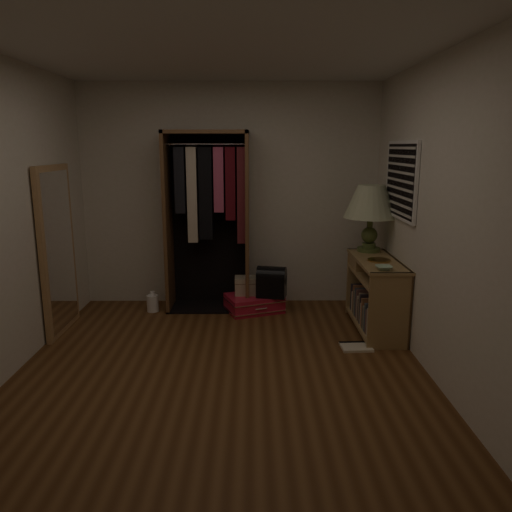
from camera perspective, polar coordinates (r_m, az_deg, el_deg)
name	(u,v)px	position (r m, az deg, el deg)	size (l,w,h in m)	color
ground	(222,372)	(4.37, -3.95, -13.05)	(4.00, 4.00, 0.00)	#583419
room_walls	(229,195)	(4.00, -3.15, 7.00)	(3.52, 4.02, 2.60)	beige
console_bookshelf	(374,292)	(5.35, 13.37, -4.01)	(0.42, 1.12, 0.75)	#9D7B4C
open_wardrobe	(210,206)	(5.77, -5.26, 5.70)	(0.95, 0.50, 2.05)	brown
floor_mirror	(58,250)	(5.41, -21.72, 0.60)	(0.06, 0.80, 1.70)	tan
pink_suitcase	(254,303)	(5.82, -0.23, -5.40)	(0.75, 0.64, 0.19)	red
train_case	(248,285)	(5.80, -0.95, -3.38)	(0.31, 0.22, 0.22)	tan
black_bag	(272,281)	(5.69, 1.79, -2.90)	(0.36, 0.27, 0.35)	black
table_lamp	(371,203)	(5.53, 12.99, 5.91)	(0.75, 0.75, 0.72)	#485A2C
brass_tray	(379,260)	(5.17, 13.88, -0.45)	(0.27, 0.27, 0.01)	#A98041
ceramic_bowl	(384,268)	(4.80, 14.39, -1.32)	(0.16, 0.16, 0.04)	#ABCEAD
white_jug	(153,303)	(5.93, -11.71, -5.27)	(0.17, 0.17, 0.24)	white
floor_book	(356,346)	(4.92, 11.32, -10.08)	(0.30, 0.24, 0.03)	#ECE2C7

